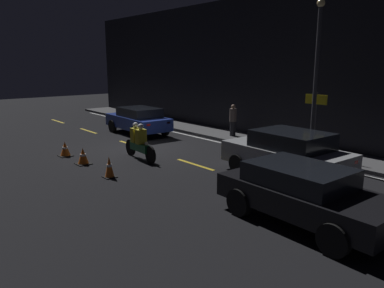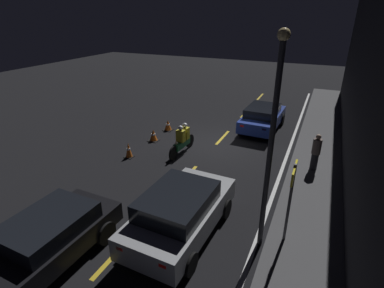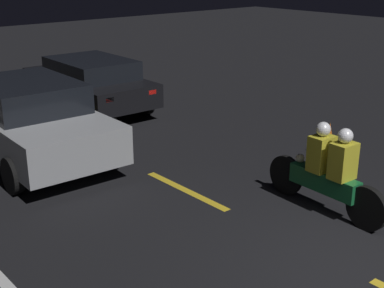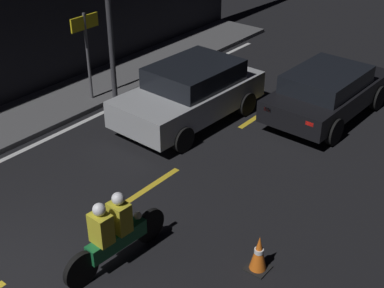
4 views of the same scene
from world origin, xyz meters
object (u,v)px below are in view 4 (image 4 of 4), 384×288
at_px(hatchback_silver, 191,92).
at_px(van_black, 328,91).
at_px(traffic_cone_far, 259,253).
at_px(motorcycle, 113,233).
at_px(shop_sign, 86,40).

bearing_deg(hatchback_silver, van_black, 134.18).
bearing_deg(hatchback_silver, traffic_cone_far, 52.59).
bearing_deg(traffic_cone_far, van_black, 16.18).
distance_m(hatchback_silver, motorcycle, 5.59).
bearing_deg(hatchback_silver, motorcycle, 27.42).
bearing_deg(van_black, shop_sign, 122.17).
xyz_separation_m(hatchback_silver, traffic_cone_far, (-3.63, -4.40, -0.46)).
xyz_separation_m(motorcycle, shop_sign, (4.19, 5.23, 1.16)).
relative_size(hatchback_silver, van_black, 1.02).
bearing_deg(van_black, motorcycle, 179.52).
height_order(hatchback_silver, traffic_cone_far, hatchback_silver).
height_order(van_black, shop_sign, shop_sign).
xyz_separation_m(van_black, motorcycle, (-7.44, 0.27, -0.08)).
xyz_separation_m(hatchback_silver, shop_sign, (-0.86, 2.84, 1.02)).
height_order(motorcycle, traffic_cone_far, motorcycle).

